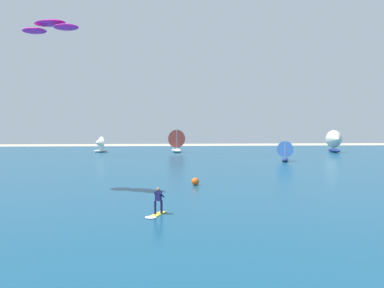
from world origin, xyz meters
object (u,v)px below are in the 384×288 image
sailboat_center_horizon (285,151)px  sailboat_trailing (99,144)px  kite (50,27)px  kitesurfer (157,205)px  sailboat_far_right (175,141)px  marker_buoy (195,181)px  sailboat_far_left (336,141)px

sailboat_center_horizon → sailboat_trailing: bearing=147.1°
kite → sailboat_center_horizon: bearing=42.9°
kitesurfer → sailboat_trailing: bearing=104.0°
kitesurfer → sailboat_center_horizon: size_ratio=0.57×
sailboat_trailing → sailboat_center_horizon: size_ratio=1.05×
sailboat_far_right → marker_buoy: bearing=-88.7°
kite → sailboat_far_right: size_ratio=1.03×
sailboat_trailing → sailboat_far_right: size_ratio=0.70×
sailboat_far_left → sailboat_far_right: 32.78m
kite → sailboat_far_left: (43.41, 42.74, -10.88)m
sailboat_far_left → marker_buoy: bearing=-128.8°
sailboat_far_left → kite: bearing=-135.4°
kitesurfer → sailboat_far_right: size_ratio=0.38×
sailboat_center_horizon → sailboat_far_right: 26.29m
sailboat_far_left → kitesurfer: bearing=-124.7°
sailboat_far_right → marker_buoy: sailboat_far_right is taller
kitesurfer → sailboat_center_horizon: bearing=60.5°
sailboat_far_left → sailboat_center_horizon: bearing=-132.9°
sailboat_far_right → marker_buoy: size_ratio=7.40×
sailboat_far_right → marker_buoy: (0.95, -42.46, -2.04)m
sailboat_trailing → sailboat_far_right: 15.70m
sailboat_far_left → sailboat_center_horizon: sailboat_far_left is taller
kite → sailboat_trailing: size_ratio=1.47×
kitesurfer → marker_buoy: size_ratio=2.83×
kitesurfer → kite: 17.08m
kitesurfer → sailboat_far_left: bearing=55.3°
kitesurfer → sailboat_trailing: (-13.45, 53.87, 1.07)m
sailboat_center_horizon → marker_buoy: bearing=-125.2°
marker_buoy → kitesurfer: bearing=-106.1°
kitesurfer → sailboat_far_left: (34.87, 50.44, 1.74)m
sailboat_far_left → sailboat_trailing: bearing=175.9°
sailboat_far_right → sailboat_center_horizon: bearing=-51.2°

